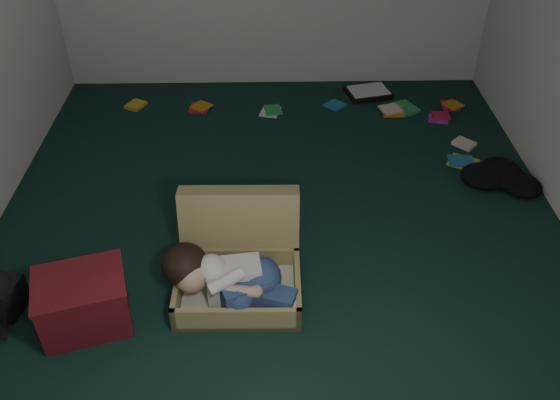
{
  "coord_description": "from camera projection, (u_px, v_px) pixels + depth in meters",
  "views": [
    {
      "loc": [
        -0.06,
        -3.18,
        2.69
      ],
      "look_at": [
        0.0,
        -0.15,
        0.35
      ],
      "focal_mm": 38.0,
      "sensor_mm": 36.0,
      "label": 1
    }
  ],
  "objects": [
    {
      "name": "floor",
      "position": [
        280.0,
        226.0,
        4.16
      ],
      "size": [
        4.5,
        4.5,
        0.0
      ],
      "primitive_type": "plane",
      "color": "black",
      "rests_on": "ground"
    },
    {
      "name": "wall_front",
      "position": [
        297.0,
        397.0,
        1.59
      ],
      "size": [
        4.5,
        0.0,
        4.5
      ],
      "primitive_type": "plane",
      "rotation": [
        -1.57,
        0.0,
        0.0
      ],
      "color": "silver",
      "rests_on": "ground"
    },
    {
      "name": "suitcase",
      "position": [
        239.0,
        261.0,
        3.64
      ],
      "size": [
        0.76,
        0.74,
        0.55
      ],
      "rotation": [
        0.0,
        0.0,
        -0.01
      ],
      "color": "#9E9157",
      "rests_on": "floor"
    },
    {
      "name": "person",
      "position": [
        228.0,
        278.0,
        3.47
      ],
      "size": [
        0.81,
        0.4,
        0.34
      ],
      "rotation": [
        0.0,
        0.0,
        -0.01
      ],
      "color": "white",
      "rests_on": "suitcase"
    },
    {
      "name": "maroon_bin",
      "position": [
        83.0,
        302.0,
        3.37
      ],
      "size": [
        0.59,
        0.52,
        0.35
      ],
      "rotation": [
        0.0,
        0.0,
        0.28
      ],
      "color": "maroon",
      "rests_on": "floor"
    },
    {
      "name": "clothing_pile",
      "position": [
        499.0,
        176.0,
        4.53
      ],
      "size": [
        0.55,
        0.5,
        0.14
      ],
      "primitive_type": null,
      "rotation": [
        0.0,
        0.0,
        0.37
      ],
      "color": "black",
      "rests_on": "floor"
    },
    {
      "name": "paper_tray",
      "position": [
        368.0,
        92.0,
        5.71
      ],
      "size": [
        0.46,
        0.39,
        0.06
      ],
      "rotation": [
        0.0,
        0.0,
        0.23
      ],
      "color": "black",
      "rests_on": "floor"
    },
    {
      "name": "book_scatter",
      "position": [
        353.0,
        117.0,
        5.36
      ],
      "size": [
        3.17,
        1.23,
        0.02
      ],
      "color": "gold",
      "rests_on": "floor"
    }
  ]
}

